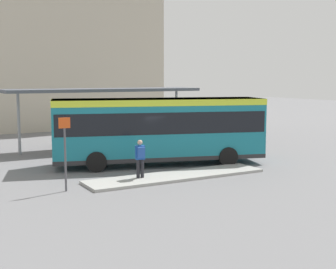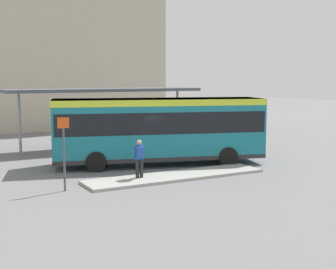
{
  "view_description": "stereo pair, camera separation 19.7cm",
  "coord_description": "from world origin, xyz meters",
  "views": [
    {
      "loc": [
        -10.78,
        -20.09,
        4.27
      ],
      "look_at": [
        0.51,
        0.0,
        1.47
      ],
      "focal_mm": 50.0,
      "sensor_mm": 36.0,
      "label": 1
    },
    {
      "loc": [
        -10.6,
        -20.19,
        4.27
      ],
      "look_at": [
        0.51,
        0.0,
        1.47
      ],
      "focal_mm": 50.0,
      "sensor_mm": 36.0,
      "label": 2
    }
  ],
  "objects": [
    {
      "name": "bicycle_orange",
      "position": [
        7.78,
        4.37,
        0.37
      ],
      "size": [
        0.48,
        1.69,
        0.73
      ],
      "rotation": [
        0.0,
        0.0,
        1.64
      ],
      "color": "black",
      "rests_on": "ground_plane"
    },
    {
      "name": "station_shelter",
      "position": [
        -0.28,
        6.51,
        3.48
      ],
      "size": [
        11.94,
        2.84,
        3.62
      ],
      "color": "#4C515B",
      "rests_on": "ground_plane"
    },
    {
      "name": "bicycle_white",
      "position": [
        7.54,
        2.9,
        0.33
      ],
      "size": [
        0.48,
        1.51,
        0.66
      ],
      "rotation": [
        0.0,
        0.0,
        -1.42
      ],
      "color": "black",
      "rests_on": "ground_plane"
    },
    {
      "name": "ground_plane",
      "position": [
        0.0,
        0.0,
        0.0
      ],
      "size": [
        120.0,
        120.0,
        0.0
      ],
      "primitive_type": "plane",
      "color": "slate"
    },
    {
      "name": "bicycle_black",
      "position": [
        7.54,
        3.64,
        0.33
      ],
      "size": [
        0.48,
        1.52,
        0.66
      ],
      "rotation": [
        0.0,
        0.0,
        1.69
      ],
      "color": "black",
      "rests_on": "ground_plane"
    },
    {
      "name": "pedestrian_waiting",
      "position": [
        -2.42,
        -2.87,
        1.03
      ],
      "size": [
        0.42,
        0.46,
        1.59
      ],
      "rotation": [
        0.0,
        0.0,
        1.35
      ],
      "color": "#232328",
      "rests_on": "curb_island"
    },
    {
      "name": "bicycle_yellow",
      "position": [
        7.49,
        5.11,
        0.35
      ],
      "size": [
        0.48,
        1.61,
        0.7
      ],
      "rotation": [
        0.0,
        0.0,
        -1.7
      ],
      "color": "black",
      "rests_on": "ground_plane"
    },
    {
      "name": "curb_island",
      "position": [
        -0.77,
        -3.04,
        0.06
      ],
      "size": [
        8.1,
        1.8,
        0.12
      ],
      "color": "#9E9E99",
      "rests_on": "ground_plane"
    },
    {
      "name": "platform_sign",
      "position": [
        -5.67,
        -3.13,
        1.56
      ],
      "size": [
        0.44,
        0.08,
        2.8
      ],
      "color": "#4C4C51",
      "rests_on": "ground_plane"
    },
    {
      "name": "city_bus",
      "position": [
        0.01,
        -0.0,
        1.9
      ],
      "size": [
        10.51,
        5.33,
        3.26
      ],
      "rotation": [
        0.0,
        0.0,
        -0.29
      ],
      "color": "#197284",
      "rests_on": "ground_plane"
    },
    {
      "name": "potted_planter_near_shelter",
      "position": [
        3.62,
        3.97,
        0.66
      ],
      "size": [
        0.84,
        0.84,
        1.27
      ],
      "color": "slate",
      "rests_on": "ground_plane"
    }
  ]
}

